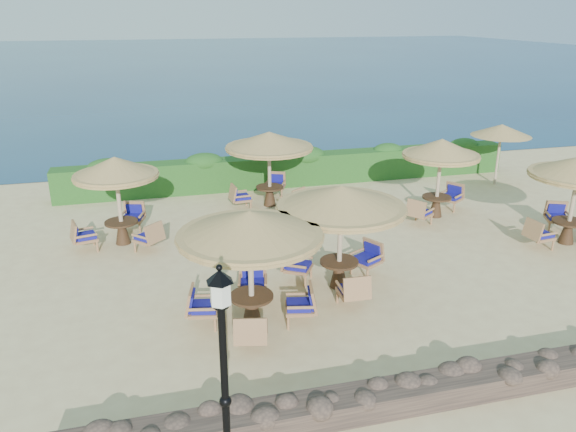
{
  "coord_description": "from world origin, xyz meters",
  "views": [
    {
      "loc": [
        -5.61,
        -13.53,
        6.54
      ],
      "look_at": [
        -2.02,
        0.26,
        1.3
      ],
      "focal_mm": 35.0,
      "sensor_mm": 36.0,
      "label": 1
    }
  ],
  "objects_px": {
    "cafe_set_0": "(250,245)",
    "lamp_post": "(224,381)",
    "cafe_set_1": "(341,212)",
    "cafe_set_3": "(117,185)",
    "extra_parasol": "(501,130)",
    "cafe_set_4": "(269,152)",
    "cafe_set_5": "(440,160)"
  },
  "relations": [
    {
      "from": "extra_parasol",
      "to": "cafe_set_4",
      "type": "xyz_separation_m",
      "value": [
        -9.28,
        -0.29,
        -0.21
      ]
    },
    {
      "from": "extra_parasol",
      "to": "cafe_set_1",
      "type": "xyz_separation_m",
      "value": [
        -9.0,
        -6.82,
        -0.19
      ]
    },
    {
      "from": "cafe_set_0",
      "to": "cafe_set_4",
      "type": "xyz_separation_m",
      "value": [
        2.16,
        7.72,
        0.06
      ]
    },
    {
      "from": "cafe_set_1",
      "to": "cafe_set_5",
      "type": "height_order",
      "value": "same"
    },
    {
      "from": "lamp_post",
      "to": "extra_parasol",
      "type": "xyz_separation_m",
      "value": [
        12.6,
        12.0,
        0.62
      ]
    },
    {
      "from": "cafe_set_0",
      "to": "cafe_set_1",
      "type": "xyz_separation_m",
      "value": [
        2.45,
        1.2,
        0.08
      ]
    },
    {
      "from": "cafe_set_0",
      "to": "cafe_set_3",
      "type": "height_order",
      "value": "same"
    },
    {
      "from": "extra_parasol",
      "to": "cafe_set_0",
      "type": "relative_size",
      "value": 0.77
    },
    {
      "from": "lamp_post",
      "to": "cafe_set_4",
      "type": "distance_m",
      "value": 12.17
    },
    {
      "from": "cafe_set_5",
      "to": "cafe_set_0",
      "type": "bearing_deg",
      "value": -144.45
    },
    {
      "from": "cafe_set_3",
      "to": "cafe_set_4",
      "type": "height_order",
      "value": "same"
    },
    {
      "from": "cafe_set_5",
      "to": "cafe_set_3",
      "type": "bearing_deg",
      "value": 178.75
    },
    {
      "from": "cafe_set_1",
      "to": "cafe_set_4",
      "type": "distance_m",
      "value": 6.53
    },
    {
      "from": "cafe_set_1",
      "to": "cafe_set_5",
      "type": "bearing_deg",
      "value": 39.59
    },
    {
      "from": "cafe_set_3",
      "to": "cafe_set_5",
      "type": "height_order",
      "value": "same"
    },
    {
      "from": "lamp_post",
      "to": "cafe_set_3",
      "type": "height_order",
      "value": "lamp_post"
    },
    {
      "from": "cafe_set_5",
      "to": "extra_parasol",
      "type": "bearing_deg",
      "value": 34.04
    },
    {
      "from": "cafe_set_0",
      "to": "cafe_set_1",
      "type": "distance_m",
      "value": 2.73
    },
    {
      "from": "cafe_set_4",
      "to": "extra_parasol",
      "type": "bearing_deg",
      "value": 1.82
    },
    {
      "from": "cafe_set_4",
      "to": "cafe_set_5",
      "type": "bearing_deg",
      "value": -25.9
    },
    {
      "from": "lamp_post",
      "to": "cafe_set_1",
      "type": "bearing_deg",
      "value": 55.23
    },
    {
      "from": "cafe_set_0",
      "to": "cafe_set_3",
      "type": "distance_m",
      "value": 6.14
    },
    {
      "from": "lamp_post",
      "to": "cafe_set_0",
      "type": "relative_size",
      "value": 1.06
    },
    {
      "from": "cafe_set_1",
      "to": "cafe_set_4",
      "type": "height_order",
      "value": "same"
    },
    {
      "from": "cafe_set_0",
      "to": "lamp_post",
      "type": "bearing_deg",
      "value": -106.15
    },
    {
      "from": "cafe_set_0",
      "to": "cafe_set_1",
      "type": "height_order",
      "value": "same"
    },
    {
      "from": "extra_parasol",
      "to": "cafe_set_5",
      "type": "relative_size",
      "value": 0.88
    },
    {
      "from": "cafe_set_0",
      "to": "cafe_set_3",
      "type": "xyz_separation_m",
      "value": [
        -2.84,
        5.45,
        -0.09
      ]
    },
    {
      "from": "extra_parasol",
      "to": "cafe_set_5",
      "type": "distance_m",
      "value": 5.0
    },
    {
      "from": "cafe_set_3",
      "to": "cafe_set_5",
      "type": "xyz_separation_m",
      "value": [
        10.15,
        -0.22,
        0.14
      ]
    },
    {
      "from": "cafe_set_1",
      "to": "cafe_set_3",
      "type": "xyz_separation_m",
      "value": [
        -5.28,
        4.24,
        -0.17
      ]
    },
    {
      "from": "cafe_set_4",
      "to": "cafe_set_3",
      "type": "bearing_deg",
      "value": -155.5
    }
  ]
}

